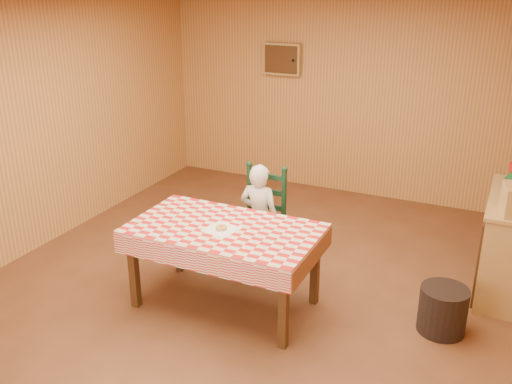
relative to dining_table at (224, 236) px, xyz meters
The scene contains 9 objects.
ground 0.74m from the dining_table, 71.44° to the left, with size 6.00×6.00×0.00m, color brown.
cabin_walls 1.39m from the dining_table, 83.82° to the left, with size 5.10×6.05×2.65m.
dining_table is the anchor object (origin of this frame).
ladder_chair 0.81m from the dining_table, 90.00° to the left, with size 0.44×0.40×1.08m.
seated_child 0.74m from the dining_table, 90.00° to the left, with size 0.41×0.27×1.12m, color silver.
napkin 0.10m from the dining_table, 90.00° to the right, with size 0.26×0.26×0.00m, color white.
donut 0.11m from the dining_table, 90.00° to the right, with size 0.10×0.10×0.03m, color #DA9D4E.
shelf_unit 2.69m from the dining_table, 31.14° to the left, with size 0.54×1.24×0.93m.
storage_bin 1.95m from the dining_table, 12.51° to the left, with size 0.40×0.40×0.40m, color black.
Camera 1 is at (2.07, -4.22, 2.84)m, focal length 40.00 mm.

